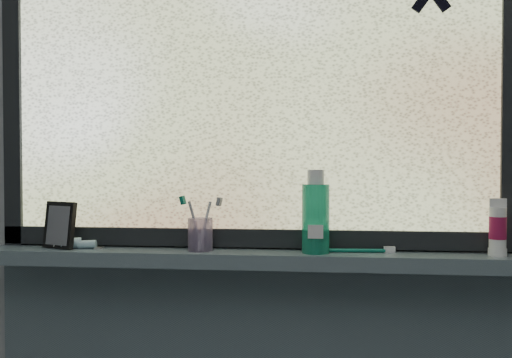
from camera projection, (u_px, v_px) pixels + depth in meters
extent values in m
cube|color=#9EA3A8|center=(281.00, 166.00, 1.60)|extent=(3.00, 0.01, 2.50)
cube|color=#4F616A|center=(279.00, 259.00, 1.53)|extent=(1.62, 0.14, 0.04)
cube|color=silver|center=(281.00, 64.00, 1.57)|extent=(1.50, 0.01, 1.00)
cube|color=black|center=(280.00, 238.00, 1.58)|extent=(1.60, 0.03, 0.05)
cube|color=black|center=(14.00, 69.00, 1.65)|extent=(0.05, 0.03, 1.10)
cube|color=black|center=(508.00, 60.00, 1.50)|extent=(0.03, 0.03, 1.00)
cube|color=black|center=(60.00, 225.00, 1.59)|extent=(0.12, 0.09, 0.13)
cylinder|color=#AB93C3|center=(200.00, 234.00, 1.55)|extent=(0.08, 0.08, 0.09)
cylinder|color=#20A880|center=(316.00, 211.00, 1.50)|extent=(0.10, 0.10, 0.18)
cylinder|color=silver|center=(498.00, 225.00, 1.46)|extent=(0.05, 0.05, 0.11)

